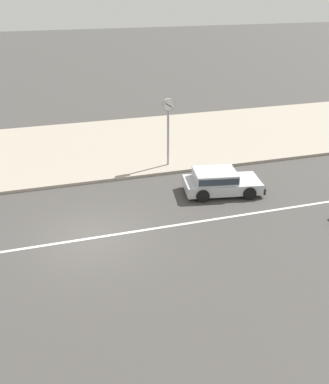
# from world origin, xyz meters

# --- Properties ---
(ground_plane) EXTENTS (160.00, 160.00, 0.00)m
(ground_plane) POSITION_xyz_m (0.00, 0.00, 0.00)
(ground_plane) COLOR #423F3D
(lane_centre_stripe) EXTENTS (50.40, 0.14, 0.01)m
(lane_centre_stripe) POSITION_xyz_m (0.00, 0.00, 0.00)
(lane_centre_stripe) COLOR silver
(lane_centre_stripe) RESTS_ON ground
(kerb_strip) EXTENTS (68.00, 10.00, 0.15)m
(kerb_strip) POSITION_xyz_m (0.00, 10.05, 0.07)
(kerb_strip) COLOR #9E9384
(kerb_strip) RESTS_ON ground
(hatchback_silver_1) EXTENTS (3.79, 2.30, 1.10)m
(hatchback_silver_1) POSITION_xyz_m (6.31, 2.31, 0.59)
(hatchback_silver_1) COLOR #B7BABF
(hatchback_silver_1) RESTS_ON ground
(street_clock) EXTENTS (0.61, 0.22, 3.49)m
(street_clock) POSITION_xyz_m (5.00, 6.01, 2.72)
(street_clock) COLOR #9E9EA3
(street_clock) RESTS_ON kerb_strip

